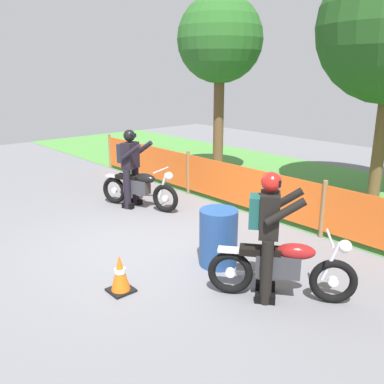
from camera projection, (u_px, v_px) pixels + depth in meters
The scene contains 10 objects.
ground at pixel (147, 244), 7.08m from camera, with size 24.00×24.00×0.02m, color slate.
grass_verge at pixel (316, 188), 10.41m from camera, with size 24.00×5.47×0.01m, color #4C8C3D.
barrier_fence at pixel (245, 187), 8.52m from camera, with size 10.99×0.08×1.05m.
tree_leftmost at pixel (220, 41), 10.54m from camera, with size 2.23×2.23×4.77m.
motorcycle_lead at pixel (282, 267), 5.27m from camera, with size 1.56×1.26×0.90m.
motorcycle_trailing at pixel (139, 188), 8.83m from camera, with size 1.84×0.88×0.91m.
rider_lead at pixel (268, 229), 5.16m from camera, with size 0.78×0.74×1.69m.
rider_trailing at pixel (130, 164), 8.78m from camera, with size 0.78×0.68×1.69m.
traffic_cone at pixel (120, 274), 5.47m from camera, with size 0.32×0.32×0.53m.
spare_drum at pixel (218, 237), 6.21m from camera, with size 0.58×0.58×0.88m, color navy.
Camera 1 is at (5.42, -3.73, 2.85)m, focal length 38.34 mm.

